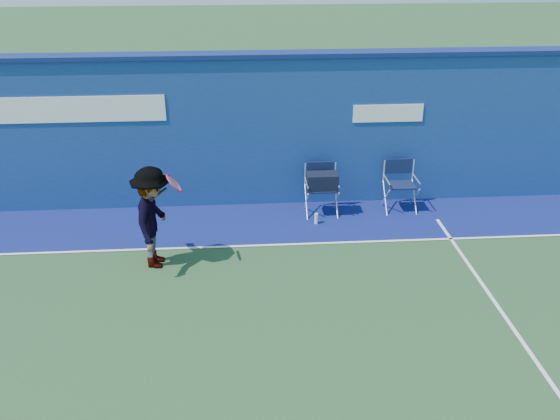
{
  "coord_description": "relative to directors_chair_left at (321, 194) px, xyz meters",
  "views": [
    {
      "loc": [
        0.66,
        -6.2,
        5.23
      ],
      "look_at": [
        1.28,
        2.6,
        1.0
      ],
      "focal_mm": 38.0,
      "sensor_mm": 36.0,
      "label": 1
    }
  ],
  "objects": [
    {
      "name": "directors_chair_right",
      "position": [
        1.61,
        0.08,
        -0.11
      ],
      "size": [
        0.6,
        0.54,
        1.01
      ],
      "color": "silver",
      "rests_on": "ground"
    },
    {
      "name": "court_lines",
      "position": [
        -2.24,
        -3.86,
        -0.41
      ],
      "size": [
        24.0,
        12.0,
        0.01
      ],
      "color": "white",
      "rests_on": "out_of_bounds_strip"
    },
    {
      "name": "tennis_player",
      "position": [
        -3.06,
        -1.76,
        0.46
      ],
      "size": [
        0.92,
        1.19,
        1.76
      ],
      "color": "#EA4738",
      "rests_on": "ground"
    },
    {
      "name": "directors_chair_left",
      "position": [
        0.0,
        0.0,
        0.0
      ],
      "size": [
        0.61,
        0.54,
        1.01
      ],
      "color": "silver",
      "rests_on": "ground"
    },
    {
      "name": "ground",
      "position": [
        -2.24,
        -4.46,
        -0.42
      ],
      "size": [
        80.0,
        80.0,
        0.0
      ],
      "primitive_type": "plane",
      "color": "#264827",
      "rests_on": "ground"
    },
    {
      "name": "out_of_bounds_strip",
      "position": [
        -2.24,
        -0.36,
        -0.42
      ],
      "size": [
        24.0,
        1.8,
        0.01
      ],
      "primitive_type": "cube",
      "color": "navy",
      "rests_on": "ground"
    },
    {
      "name": "stadium_wall",
      "position": [
        -2.25,
        0.74,
        1.13
      ],
      "size": [
        24.0,
        0.5,
        3.08
      ],
      "color": "navy",
      "rests_on": "ground"
    },
    {
      "name": "water_bottle",
      "position": [
        -0.15,
        -0.45,
        -0.31
      ],
      "size": [
        0.07,
        0.07,
        0.22
      ],
      "primitive_type": "cylinder",
      "color": "silver",
      "rests_on": "ground"
    }
  ]
}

